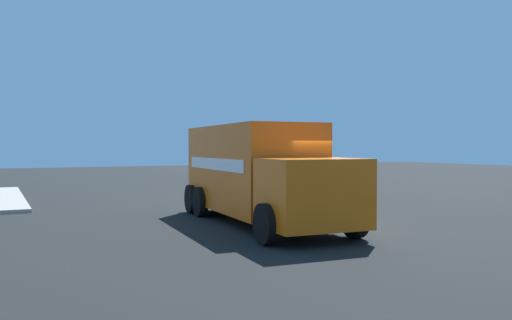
{
  "coord_description": "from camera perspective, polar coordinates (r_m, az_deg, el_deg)",
  "views": [
    {
      "loc": [
        -12.82,
        8.35,
        2.33
      ],
      "look_at": [
        0.83,
        1.42,
        1.95
      ],
      "focal_mm": 36.53,
      "sensor_mm": 36.0,
      "label": 1
    }
  ],
  "objects": [
    {
      "name": "ground_plane",
      "position": [
        15.48,
        6.14,
        -7.24
      ],
      "size": [
        100.0,
        100.0,
        0.0
      ],
      "primitive_type": "plane",
      "color": "black"
    },
    {
      "name": "delivery_truck",
      "position": [
        15.92,
        0.28,
        -1.37
      ],
      "size": [
        8.23,
        3.32,
        3.0
      ],
      "color": "orange",
      "rests_on": "ground"
    },
    {
      "name": "pickup_silver",
      "position": [
        24.65,
        4.73,
        -2.3
      ],
      "size": [
        2.29,
        5.22,
        1.38
      ],
      "color": "#B7BABF",
      "rests_on": "ground"
    }
  ]
}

